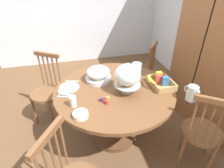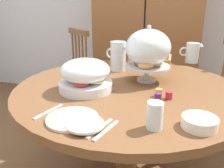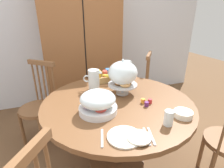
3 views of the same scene
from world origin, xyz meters
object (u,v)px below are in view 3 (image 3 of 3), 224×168
object	(u,v)px
china_plate_small	(139,137)
drinking_glass	(169,118)
cereal_bowl	(183,114)
fruit_platter_covered	(98,102)
windsor_chair_near_window	(137,89)
dining_table	(117,118)
pastry_stand_with_dome	(123,74)
milk_pitcher	(126,67)
china_plate_large	(125,137)
wooden_armoire	(82,48)
windsor_chair_by_cabinet	(39,108)
cereal_basket	(106,77)
orange_juice_pitcher	(94,81)

from	to	relation	value
china_plate_small	drinking_glass	xyz separation A→B (m)	(0.26, 0.07, 0.04)
cereal_bowl	fruit_platter_covered	bearing A→B (deg)	154.79
windsor_chair_near_window	china_plate_small	size ratio (longest dim) A/B	6.50
dining_table	pastry_stand_with_dome	bearing A→B (deg)	50.78
fruit_platter_covered	drinking_glass	xyz separation A→B (m)	(0.41, -0.33, -0.03)
milk_pitcher	china_plate_large	bearing A→B (deg)	-114.34
china_plate_large	wooden_armoire	bearing A→B (deg)	87.46
fruit_platter_covered	china_plate_small	bearing A→B (deg)	-69.09
milk_pitcher	dining_table	bearing A→B (deg)	-119.40
milk_pitcher	china_plate_small	size ratio (longest dim) A/B	1.25
dining_table	drinking_glass	size ratio (longest dim) A/B	12.06
windsor_chair_by_cabinet	cereal_basket	xyz separation A→B (m)	(0.77, -0.13, 0.33)
dining_table	china_plate_large	distance (m)	0.54
fruit_platter_covered	windsor_chair_near_window	bearing A→B (deg)	47.79
milk_pitcher	windsor_chair_near_window	bearing A→B (deg)	17.74
dining_table	milk_pitcher	distance (m)	0.84
wooden_armoire	drinking_glass	xyz separation A→B (m)	(0.26, -1.81, -0.19)
milk_pitcher	drinking_glass	world-z (taller)	milk_pitcher
dining_table	orange_juice_pitcher	world-z (taller)	orange_juice_pitcher
windsor_chair_near_window	cereal_basket	bearing A→B (deg)	-155.73
wooden_armoire	fruit_platter_covered	xyz separation A→B (m)	(-0.16, -1.49, -0.16)
orange_juice_pitcher	china_plate_small	world-z (taller)	orange_juice_pitcher
dining_table	china_plate_small	world-z (taller)	china_plate_small
pastry_stand_with_dome	orange_juice_pitcher	world-z (taller)	pastry_stand_with_dome
drinking_glass	pastry_stand_with_dome	bearing A→B (deg)	100.09
china_plate_large	cereal_bowl	world-z (taller)	cereal_bowl
orange_juice_pitcher	cereal_bowl	bearing A→B (deg)	-54.77
wooden_armoire	windsor_chair_by_cabinet	size ratio (longest dim) A/B	2.01
windsor_chair_by_cabinet	china_plate_small	xyz separation A→B (m)	(0.65, -1.18, 0.30)
cereal_basket	windsor_chair_by_cabinet	bearing A→B (deg)	170.59
windsor_chair_by_cabinet	orange_juice_pitcher	xyz separation A→B (m)	(0.58, -0.34, 0.38)
cereal_basket	china_plate_large	size ratio (longest dim) A/B	1.44
pastry_stand_with_dome	drinking_glass	xyz separation A→B (m)	(0.10, -0.58, -0.14)
orange_juice_pitcher	china_plate_small	distance (m)	0.84
cereal_bowl	drinking_glass	bearing A→B (deg)	-163.15
pastry_stand_with_dome	milk_pitcher	distance (m)	0.66
china_plate_large	windsor_chair_by_cabinet	bearing A→B (deg)	116.95
dining_table	cereal_basket	size ratio (longest dim) A/B	4.20
china_plate_large	dining_table	bearing A→B (deg)	73.68
china_plate_large	drinking_glass	size ratio (longest dim) A/B	2.00
dining_table	cereal_bowl	bearing A→B (deg)	-48.14
dining_table	drinking_glass	distance (m)	0.56
orange_juice_pitcher	milk_pitcher	xyz separation A→B (m)	(0.53, 0.39, -0.02)
china_plate_small	windsor_chair_near_window	bearing A→B (deg)	62.91
dining_table	orange_juice_pitcher	xyz separation A→B (m)	(-0.14, 0.31, 0.28)
windsor_chair_near_window	drinking_glass	bearing A→B (deg)	-108.08
pastry_stand_with_dome	fruit_platter_covered	size ratio (longest dim) A/B	1.15
fruit_platter_covered	cereal_basket	xyz separation A→B (m)	(0.28, 0.65, -0.04)
wooden_armoire	drinking_glass	world-z (taller)	wooden_armoire
windsor_chair_near_window	orange_juice_pitcher	distance (m)	0.94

